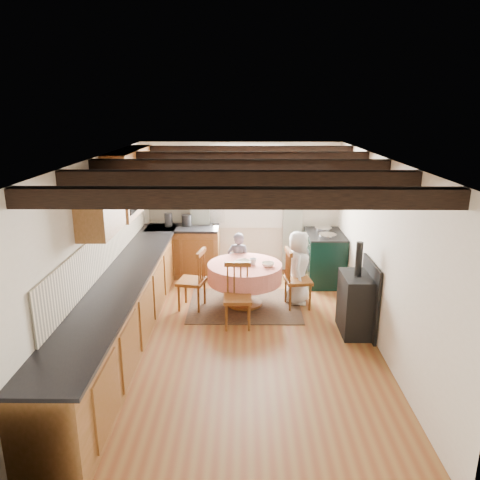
{
  "coord_description": "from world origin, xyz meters",
  "views": [
    {
      "loc": [
        0.06,
        -5.59,
        3.0
      ],
      "look_at": [
        0.0,
        0.8,
        1.15
      ],
      "focal_mm": 34.52,
      "sensor_mm": 36.0,
      "label": 1
    }
  ],
  "objects_px": {
    "chair_near": "(238,296)",
    "child_right": "(298,267)",
    "chair_right": "(298,278)",
    "aga_range": "(324,257)",
    "chair_left": "(191,279)",
    "dining_table": "(245,285)",
    "cup": "(253,262)",
    "child_far": "(238,262)",
    "cast_iron_stove": "(357,288)"
  },
  "relations": [
    {
      "from": "chair_near",
      "to": "child_right",
      "type": "relative_size",
      "value": 0.78
    },
    {
      "from": "chair_right",
      "to": "aga_range",
      "type": "xyz_separation_m",
      "value": [
        0.58,
        1.09,
        -0.02
      ]
    },
    {
      "from": "chair_left",
      "to": "aga_range",
      "type": "distance_m",
      "value": 2.5
    },
    {
      "from": "dining_table",
      "to": "chair_left",
      "type": "distance_m",
      "value": 0.83
    },
    {
      "from": "chair_near",
      "to": "aga_range",
      "type": "distance_m",
      "value": 2.33
    },
    {
      "from": "chair_right",
      "to": "cup",
      "type": "bearing_deg",
      "value": 83.72
    },
    {
      "from": "dining_table",
      "to": "child_right",
      "type": "xyz_separation_m",
      "value": [
        0.83,
        0.15,
        0.24
      ]
    },
    {
      "from": "aga_range",
      "to": "child_far",
      "type": "xyz_separation_m",
      "value": [
        -1.5,
        -0.48,
        0.06
      ]
    },
    {
      "from": "aga_range",
      "to": "cup",
      "type": "xyz_separation_m",
      "value": [
        -1.27,
        -1.1,
        0.29
      ]
    },
    {
      "from": "cast_iron_stove",
      "to": "child_far",
      "type": "bearing_deg",
      "value": 137.93
    },
    {
      "from": "cast_iron_stove",
      "to": "cup",
      "type": "xyz_separation_m",
      "value": [
        -1.38,
        0.83,
        0.09
      ]
    },
    {
      "from": "dining_table",
      "to": "aga_range",
      "type": "relative_size",
      "value": 1.16
    },
    {
      "from": "child_right",
      "to": "chair_left",
      "type": "bearing_deg",
      "value": 106.41
    },
    {
      "from": "cup",
      "to": "chair_near",
      "type": "bearing_deg",
      "value": -108.46
    },
    {
      "from": "cast_iron_stove",
      "to": "aga_range",
      "type": "bearing_deg",
      "value": 93.26
    },
    {
      "from": "chair_right",
      "to": "cup",
      "type": "relative_size",
      "value": 8.82
    },
    {
      "from": "dining_table",
      "to": "child_far",
      "type": "bearing_deg",
      "value": 99.86
    },
    {
      "from": "chair_right",
      "to": "child_right",
      "type": "relative_size",
      "value": 0.8
    },
    {
      "from": "chair_left",
      "to": "dining_table",
      "type": "bearing_deg",
      "value": 107.29
    },
    {
      "from": "chair_right",
      "to": "child_far",
      "type": "distance_m",
      "value": 1.11
    },
    {
      "from": "chair_left",
      "to": "cast_iron_stove",
      "type": "bearing_deg",
      "value": 82.97
    },
    {
      "from": "chair_left",
      "to": "cup",
      "type": "bearing_deg",
      "value": 104.97
    },
    {
      "from": "child_far",
      "to": "cup",
      "type": "height_order",
      "value": "child_far"
    },
    {
      "from": "chair_left",
      "to": "child_far",
      "type": "bearing_deg",
      "value": 145.35
    },
    {
      "from": "chair_near",
      "to": "chair_left",
      "type": "height_order",
      "value": "chair_left"
    },
    {
      "from": "chair_left",
      "to": "chair_right",
      "type": "distance_m",
      "value": 1.64
    },
    {
      "from": "child_right",
      "to": "child_far",
      "type": "bearing_deg",
      "value": 72.73
    },
    {
      "from": "chair_left",
      "to": "chair_right",
      "type": "relative_size",
      "value": 1.01
    },
    {
      "from": "chair_left",
      "to": "cup",
      "type": "relative_size",
      "value": 8.9
    },
    {
      "from": "aga_range",
      "to": "cast_iron_stove",
      "type": "distance_m",
      "value": 1.95
    },
    {
      "from": "chair_near",
      "to": "cup",
      "type": "height_order",
      "value": "chair_near"
    },
    {
      "from": "chair_near",
      "to": "aga_range",
      "type": "xyz_separation_m",
      "value": [
        1.5,
        1.78,
        -0.0
      ]
    },
    {
      "from": "aga_range",
      "to": "child_right",
      "type": "bearing_deg",
      "value": -121.48
    },
    {
      "from": "dining_table",
      "to": "aga_range",
      "type": "distance_m",
      "value": 1.77
    },
    {
      "from": "chair_left",
      "to": "chair_near",
      "type": "bearing_deg",
      "value": 60.47
    },
    {
      "from": "cast_iron_stove",
      "to": "child_right",
      "type": "xyz_separation_m",
      "value": [
        -0.68,
        1.01,
        -0.06
      ]
    },
    {
      "from": "dining_table",
      "to": "chair_left",
      "type": "relative_size",
      "value": 1.2
    },
    {
      "from": "child_far",
      "to": "dining_table",
      "type": "bearing_deg",
      "value": 106.86
    },
    {
      "from": "chair_near",
      "to": "cast_iron_stove",
      "type": "height_order",
      "value": "cast_iron_stove"
    },
    {
      "from": "child_far",
      "to": "cup",
      "type": "xyz_separation_m",
      "value": [
        0.23,
        -0.62,
        0.23
      ]
    },
    {
      "from": "child_far",
      "to": "chair_right",
      "type": "bearing_deg",
      "value": 153.31
    },
    {
      "from": "child_right",
      "to": "dining_table",
      "type": "bearing_deg",
      "value": 108.55
    },
    {
      "from": "chair_left",
      "to": "cast_iron_stove",
      "type": "height_order",
      "value": "cast_iron_stove"
    },
    {
      "from": "cast_iron_stove",
      "to": "cup",
      "type": "height_order",
      "value": "cast_iron_stove"
    },
    {
      "from": "child_far",
      "to": "child_right",
      "type": "height_order",
      "value": "child_right"
    },
    {
      "from": "child_far",
      "to": "child_right",
      "type": "xyz_separation_m",
      "value": [
        0.94,
        -0.45,
        0.07
      ]
    },
    {
      "from": "chair_right",
      "to": "cast_iron_stove",
      "type": "xyz_separation_m",
      "value": [
        0.69,
        -0.84,
        0.18
      ]
    },
    {
      "from": "aga_range",
      "to": "cup",
      "type": "height_order",
      "value": "aga_range"
    },
    {
      "from": "aga_range",
      "to": "child_right",
      "type": "xyz_separation_m",
      "value": [
        -0.57,
        -0.93,
        0.13
      ]
    },
    {
      "from": "cup",
      "to": "child_far",
      "type": "bearing_deg",
      "value": 110.27
    }
  ]
}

